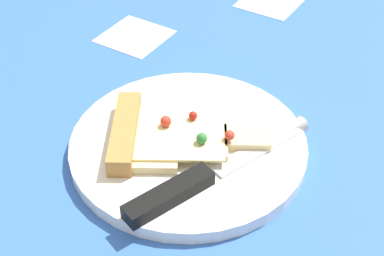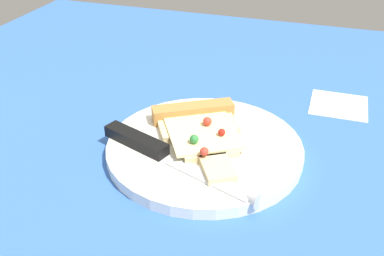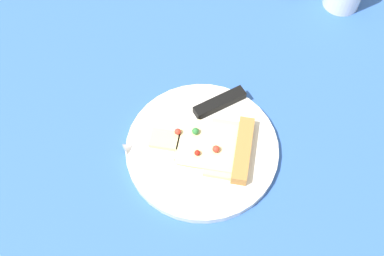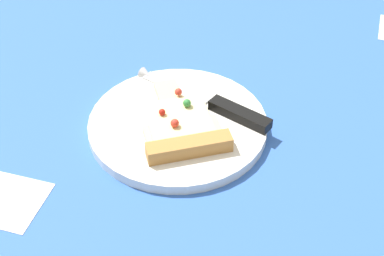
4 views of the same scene
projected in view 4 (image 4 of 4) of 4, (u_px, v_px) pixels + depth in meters
The scene contains 4 objects.
ground_plane at pixel (160, 104), 94.29cm from camera, with size 134.88×134.88×3.00cm.
plate at pixel (178, 125), 86.89cm from camera, with size 26.55×26.55×1.58cm, color white.
pizza_slice at pixel (182, 128), 83.97cm from camera, with size 18.93×15.65×2.54cm.
knife at pixel (214, 104), 88.48cm from camera, with size 10.17×23.27×2.45cm.
Camera 4 is at (68.85, 25.97, 57.84)cm, focal length 54.67 mm.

